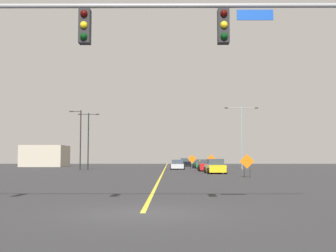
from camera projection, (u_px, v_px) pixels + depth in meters
ground at (143, 213)px, 12.58m from camera, size 208.52×208.52×0.00m
road_centre_stripe at (165, 168)px, 70.35m from camera, size 0.16×115.85×0.01m
traffic_signal_assembly at (14, 38)px, 12.97m from camera, size 16.82×0.44×6.85m
street_lamp_mid_left at (80, 137)px, 56.84m from camera, size 1.61×0.24×7.89m
street_lamp_mid_right at (242, 132)px, 60.01m from camera, size 4.66×0.24×8.73m
street_lamp_near_left at (88, 136)px, 58.31m from camera, size 2.86×0.24×7.67m
construction_sign_right_shoulder at (211, 160)px, 60.68m from camera, size 1.40×0.16×2.09m
construction_sign_median_far at (192, 160)px, 63.64m from camera, size 1.28×0.31×2.08m
construction_sign_right_lane at (247, 163)px, 35.46m from camera, size 1.20×0.09×1.92m
car_yellow_passing at (215, 167)px, 44.58m from camera, size 2.03×4.61×1.50m
car_silver_near at (178, 165)px, 60.40m from camera, size 2.09×4.31×1.34m
car_red_approaching at (206, 166)px, 52.62m from camera, size 2.04×4.41×1.41m
car_green_mid at (200, 164)px, 67.07m from camera, size 2.30×4.60×1.37m
car_black_far at (185, 163)px, 80.47m from camera, size 2.27×4.58×1.53m
roadside_building_west at (45, 156)px, 78.83m from camera, size 7.48×7.29×3.85m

